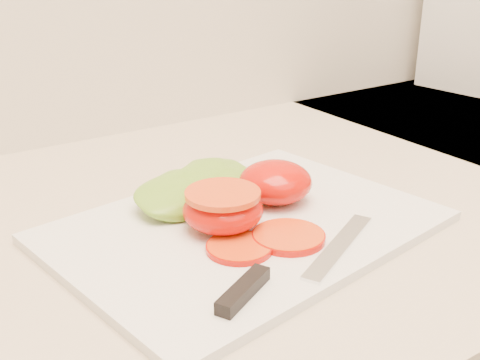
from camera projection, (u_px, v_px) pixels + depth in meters
cutting_board at (245, 227)px, 0.63m from camera, size 0.42×0.33×0.01m
tomato_half_dome at (275, 182)px, 0.68m from camera, size 0.08×0.08×0.05m
tomato_half_cut at (223, 208)px, 0.61m from camera, size 0.08×0.08×0.04m
tomato_slice_0 at (289, 237)px, 0.59m from camera, size 0.07×0.07×0.01m
tomato_slice_1 at (239, 247)px, 0.58m from camera, size 0.06×0.06×0.01m
lettuce_leaf_0 at (186, 193)px, 0.67m from camera, size 0.16×0.13×0.02m
lettuce_leaf_1 at (216, 180)px, 0.71m from camera, size 0.15×0.14×0.03m
knife at (284, 271)px, 0.53m from camera, size 0.23×0.08×0.01m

